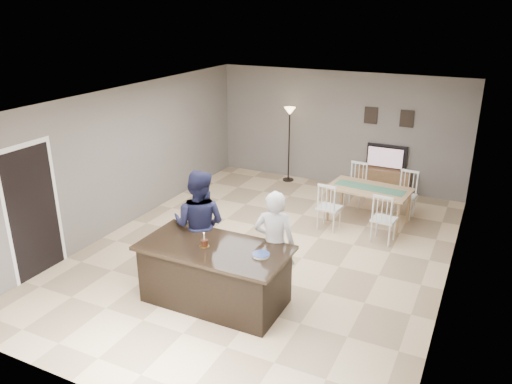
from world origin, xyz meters
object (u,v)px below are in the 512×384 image
at_px(television, 386,157).
at_px(dining_table, 369,194).
at_px(plate_stack, 261,255).
at_px(kitchen_island, 215,274).
at_px(floor_lamp, 289,124).
at_px(woman, 274,245).
at_px(birthday_cake, 204,243).
at_px(tv_console, 383,181).
at_px(man, 199,225).

height_order(television, dining_table, television).
xyz_separation_m(plate_stack, dining_table, (0.57, 3.77, -0.31)).
bearing_deg(kitchen_island, television, 77.99).
relative_size(kitchen_island, floor_lamp, 1.18).
distance_m(kitchen_island, dining_table, 4.02).
distance_m(woman, birthday_cake, 1.03).
bearing_deg(woman, plate_stack, 78.16).
relative_size(plate_stack, floor_lamp, 0.13).
height_order(tv_console, television, television).
height_order(dining_table, floor_lamp, floor_lamp).
bearing_deg(television, kitchen_island, 77.99).
bearing_deg(birthday_cake, man, 127.57).
relative_size(kitchen_island, television, 2.35).
distance_m(kitchen_island, tv_console, 5.70).
bearing_deg(floor_lamp, kitchen_island, -78.48).
bearing_deg(television, man, 70.61).
bearing_deg(kitchen_island, tv_console, 77.84).
distance_m(birthday_cake, dining_table, 4.12).
xyz_separation_m(birthday_cake, dining_table, (1.42, 3.86, -0.34)).
height_order(tv_console, birthday_cake, birthday_cake).
relative_size(kitchen_island, woman, 1.29).
height_order(kitchen_island, man, man).
xyz_separation_m(tv_console, television, (0.00, 0.07, 0.56)).
height_order(television, plate_stack, television).
bearing_deg(birthday_cake, kitchen_island, 21.38).
bearing_deg(plate_stack, man, 158.51).
bearing_deg(plate_stack, birthday_cake, -174.44).
bearing_deg(woman, kitchen_island, 23.29).
bearing_deg(plate_stack, television, 85.14).
xyz_separation_m(woman, plate_stack, (0.03, -0.52, 0.08)).
bearing_deg(tv_console, floor_lamp, -177.55).
bearing_deg(floor_lamp, woman, -69.82).
bearing_deg(man, woman, 171.87).
distance_m(kitchen_island, plate_stack, 0.86).
bearing_deg(tv_console, birthday_cake, -103.31).
height_order(man, dining_table, man).
height_order(man, plate_stack, man).
relative_size(television, woman, 0.55).
relative_size(television, plate_stack, 3.76).
distance_m(man, plate_stack, 1.41).
distance_m(tv_console, man, 5.36).
xyz_separation_m(tv_console, man, (-1.79, -5.02, 0.59)).
bearing_deg(television, dining_table, 92.87).
height_order(plate_stack, dining_table, dining_table).
bearing_deg(dining_table, plate_stack, -93.17).
bearing_deg(dining_table, woman, -95.02).
relative_size(kitchen_island, dining_table, 1.13).
bearing_deg(dining_table, tv_console, 98.37).
xyz_separation_m(plate_stack, floor_lamp, (-1.84, 5.44, 0.50)).
height_order(tv_console, plate_stack, plate_stack).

